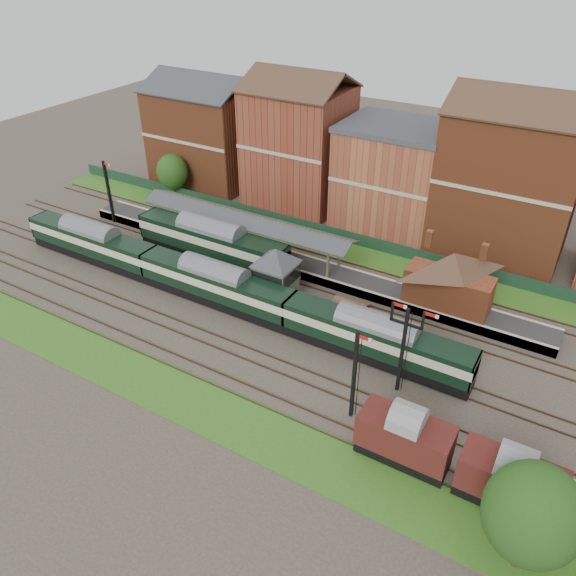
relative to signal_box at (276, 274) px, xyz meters
The scene contains 20 objects.
ground 5.45m from the signal_box, 47.29° to the right, with size 160.00×160.00×0.00m, color #473D33.
grass_back 13.47m from the signal_box, 76.76° to the left, with size 90.00×4.50×0.06m, color #2D6619.
grass_front 15.86m from the signal_box, 78.87° to the right, with size 90.00×5.00×0.06m, color #2D6619.
fence 15.25m from the signal_box, 78.50° to the left, with size 90.00×0.12×1.50m, color #193823.
platform 7.31m from the signal_box, 107.10° to the left, with size 55.00×3.40×1.00m, color #2D2D2D.
signal_box is the anchor object (origin of this frame).
brick_hut 8.25m from the signal_box, ahead, with size 3.20×2.64×2.94m.
station_building 16.37m from the signal_box, 23.43° to the left, with size 8.10×8.10×5.90m.
canopy 10.40m from the signal_box, 140.91° to the left, with size 26.00×3.89×4.08m.
semaphore_bracket 16.16m from the signal_box, 20.92° to the right, with size 3.60×0.25×8.18m.
semaphore_platform_end 27.41m from the signal_box, behind, with size 1.23×0.25×8.00m.
semaphore_siding 16.60m from the signal_box, 38.20° to the right, with size 1.23×0.25×8.00m.
yard_lamp 30.78m from the signal_box, 28.65° to the right, with size 2.60×0.22×7.00m.
town_backdrop 22.26m from the signal_box, 82.60° to the left, with size 69.00×10.00×16.00m.
dmu_train 6.00m from the signal_box, 146.77° to the right, with size 50.56×2.66×3.88m.
platform_railcar 10.78m from the signal_box, 162.41° to the left, with size 18.39×2.90×4.23m.
goods_van_a 21.67m from the signal_box, 34.46° to the right, with size 6.39×2.77×3.87m.
goods_van_b 27.74m from the signal_box, 26.22° to the right, with size 6.38×2.77×3.87m.
tree_far 31.02m from the signal_box, 31.63° to the right, with size 5.45×5.45×7.95m.
tree_back 29.29m from the signal_box, 150.05° to the left, with size 4.16×4.16×6.07m.
Camera 1 is at (21.46, -35.91, 31.71)m, focal length 35.00 mm.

